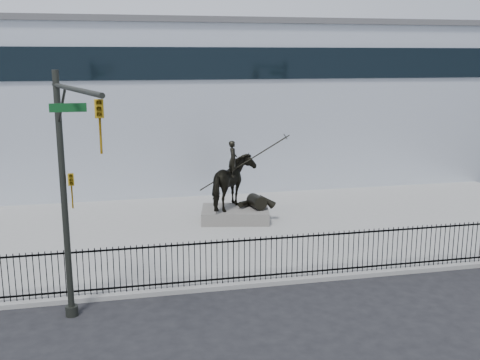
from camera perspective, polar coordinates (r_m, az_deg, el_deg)
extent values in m
plane|color=black|center=(18.01, 6.55, -11.70)|extent=(120.00, 120.00, 0.00)
cube|color=gray|center=(24.28, 1.22, -4.98)|extent=(30.00, 12.00, 0.15)
cube|color=#B1B7C1|center=(36.04, -3.64, 7.89)|extent=(44.00, 14.00, 9.00)
cube|color=black|center=(18.98, 5.34, -9.38)|extent=(22.00, 0.05, 0.05)
cube|color=black|center=(18.55, 5.42, -5.80)|extent=(22.00, 0.05, 0.05)
cube|color=black|center=(18.77, 5.38, -7.68)|extent=(22.00, 0.03, 1.50)
cube|color=#585551|center=(25.17, -0.50, -3.51)|extent=(3.29, 2.57, 0.55)
imported|color=black|center=(24.81, -0.51, -0.28)|extent=(2.42, 2.68, 2.35)
imported|color=black|center=(24.59, -0.73, 2.16)|extent=(0.49, 0.64, 1.59)
cylinder|color=black|center=(24.64, 0.24, 1.61)|extent=(3.72, 0.79, 2.39)
cylinder|color=black|center=(17.35, -16.72, -12.60)|extent=(0.36, 0.36, 0.30)
cylinder|color=black|center=(16.25, -17.45, -1.81)|extent=(0.18, 0.18, 7.00)
cylinder|color=black|center=(13.64, -16.50, 8.84)|extent=(1.47, 4.84, 0.12)
imported|color=#B58B14|center=(11.55, -14.03, 5.28)|extent=(0.18, 0.22, 1.10)
imported|color=#B58B14|center=(16.18, -16.72, -1.09)|extent=(0.16, 0.20, 1.00)
cube|color=#0C3F19|center=(14.61, -17.08, 7.04)|extent=(0.90, 0.03, 0.22)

